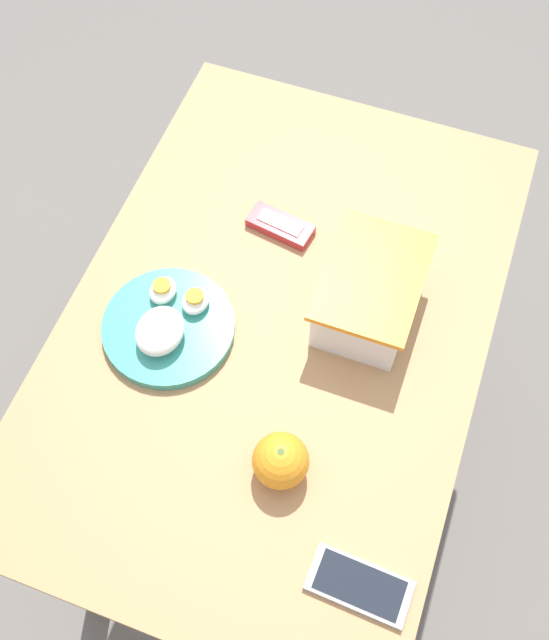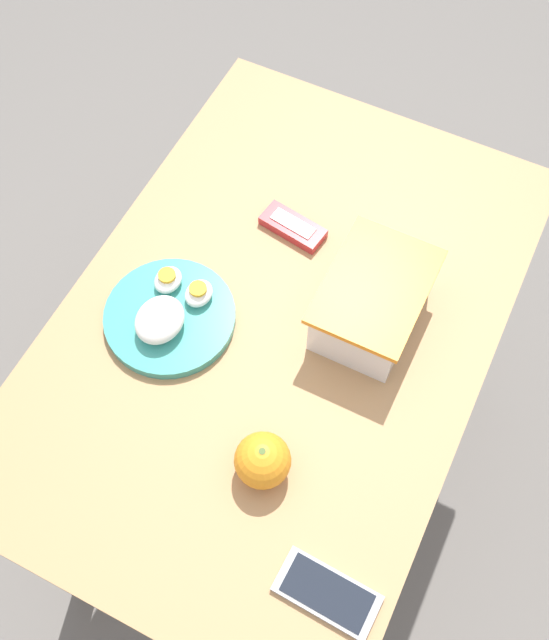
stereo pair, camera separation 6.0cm
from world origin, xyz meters
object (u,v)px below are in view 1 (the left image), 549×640
food_container (370,294)px  rice_plate (168,325)px  orange_fruit (281,461)px  candy_bar (280,226)px  cell_phone (359,585)px

food_container → rice_plate: bearing=-62.9°
orange_fruit → rice_plate: size_ratio=0.39×
food_container → candy_bar: 0.21m
orange_fruit → candy_bar: orange_fruit is taller
food_container → candy_bar: size_ratio=1.76×
food_container → candy_bar: bearing=-118.4°
food_container → cell_phone: 0.43m
orange_fruit → rice_plate: (-0.15, -0.24, -0.02)m
rice_plate → cell_phone: size_ratio=1.49×
orange_fruit → candy_bar: bearing=-160.3°
food_container → rice_plate: size_ratio=0.99×
rice_plate → candy_bar: bearing=157.7°
orange_fruit → rice_plate: bearing=-122.2°
orange_fruit → cell_phone: 0.20m
food_container → orange_fruit: food_container is taller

